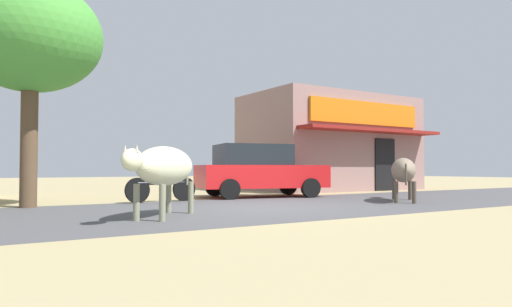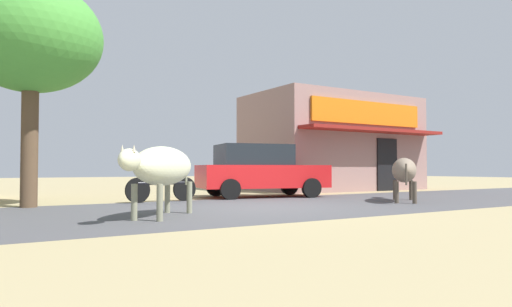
# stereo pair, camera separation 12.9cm
# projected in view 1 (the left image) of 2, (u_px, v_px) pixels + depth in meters

# --- Properties ---
(ground) EXTENTS (80.00, 80.00, 0.00)m
(ground) POSITION_uv_depth(u_px,v_px,m) (263.00, 207.00, 10.81)
(ground) COLOR tan
(asphalt_road) EXTENTS (72.00, 5.84, 0.00)m
(asphalt_road) POSITION_uv_depth(u_px,v_px,m) (263.00, 207.00, 10.81)
(asphalt_road) COLOR #4D4C4F
(asphalt_road) RESTS_ON ground
(storefront_right_club) EXTENTS (7.07, 5.08, 3.93)m
(storefront_right_club) POSITION_uv_depth(u_px,v_px,m) (330.00, 143.00, 19.92)
(storefront_right_club) COLOR gray
(storefront_right_club) RESTS_ON ground
(roadside_tree) EXTENTS (3.22, 3.22, 5.25)m
(roadside_tree) POSITION_uv_depth(u_px,v_px,m) (31.00, 38.00, 10.72)
(roadside_tree) COLOR brown
(roadside_tree) RESTS_ON ground
(parked_hatchback_car) EXTENTS (4.25, 2.52, 1.64)m
(parked_hatchback_car) POSITION_uv_depth(u_px,v_px,m) (259.00, 170.00, 14.53)
(parked_hatchback_car) COLOR red
(parked_hatchback_car) RESTS_ON ground
(parked_motorcycle) EXTENTS (2.01, 0.28, 1.08)m
(parked_motorcycle) POSITION_uv_depth(u_px,v_px,m) (162.00, 184.00, 12.39)
(parked_motorcycle) COLOR black
(parked_motorcycle) RESTS_ON ground
(cow_near_brown) EXTENTS (2.24, 2.32, 1.31)m
(cow_near_brown) POSITION_uv_depth(u_px,v_px,m) (165.00, 167.00, 8.55)
(cow_near_brown) COLOR beige
(cow_near_brown) RESTS_ON ground
(cow_far_dark) EXTENTS (2.33, 2.23, 1.18)m
(cow_far_dark) POSITION_uv_depth(u_px,v_px,m) (403.00, 171.00, 12.68)
(cow_far_dark) COLOR gray
(cow_far_dark) RESTS_ON ground
(pedestrian_by_shop) EXTENTS (0.47, 0.61, 1.49)m
(pedestrian_by_shop) POSITION_uv_depth(u_px,v_px,m) (331.00, 169.00, 17.72)
(pedestrian_by_shop) COLOR brown
(pedestrian_by_shop) RESTS_ON ground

